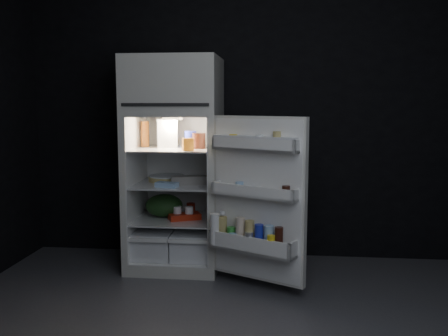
# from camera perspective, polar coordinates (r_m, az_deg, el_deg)

# --- Properties ---
(wall_back) EXTENTS (4.00, 0.00, 2.70)m
(wall_back) POSITION_cam_1_polar(r_m,az_deg,el_deg) (4.54, 2.71, 6.78)
(wall_back) COLOR black
(wall_back) RESTS_ON ground
(wall_front) EXTENTS (4.00, 0.00, 2.70)m
(wall_front) POSITION_cam_1_polar(r_m,az_deg,el_deg) (1.16, -7.39, 4.47)
(wall_front) COLOR black
(wall_front) RESTS_ON ground
(refrigerator) EXTENTS (0.76, 0.71, 1.78)m
(refrigerator) POSITION_cam_1_polar(r_m,az_deg,el_deg) (4.26, -5.57, 1.39)
(refrigerator) COLOR silver
(refrigerator) RESTS_ON ground
(fridge_door) EXTENTS (0.73, 0.50, 1.22)m
(fridge_door) POSITION_cam_1_polar(r_m,az_deg,el_deg) (3.68, 3.64, -3.94)
(fridge_door) COLOR silver
(fridge_door) RESTS_ON ground
(milk_jug) EXTENTS (0.19, 0.19, 0.24)m
(milk_jug) POSITION_cam_1_polar(r_m,az_deg,el_deg) (4.27, -6.45, 3.96)
(milk_jug) COLOR white
(milk_jug) RESTS_ON refrigerator
(mayo_jar) EXTENTS (0.11, 0.11, 0.14)m
(mayo_jar) POSITION_cam_1_polar(r_m,az_deg,el_deg) (4.23, -3.84, 3.28)
(mayo_jar) COLOR #1E2AA6
(mayo_jar) RESTS_ON refrigerator
(jam_jar) EXTENTS (0.13, 0.13, 0.13)m
(jam_jar) POSITION_cam_1_polar(r_m,az_deg,el_deg) (4.14, -2.88, 3.13)
(jam_jar) COLOR black
(jam_jar) RESTS_ON refrigerator
(amber_bottle) EXTENTS (0.09, 0.09, 0.22)m
(amber_bottle) POSITION_cam_1_polar(r_m,az_deg,el_deg) (4.36, -9.02, 3.85)
(amber_bottle) COLOR #C0611E
(amber_bottle) RESTS_ON refrigerator
(small_carton) EXTENTS (0.10, 0.09, 0.10)m
(small_carton) POSITION_cam_1_polar(r_m,az_deg,el_deg) (3.98, -4.14, 2.71)
(small_carton) COLOR orange
(small_carton) RESTS_ON refrigerator
(egg_carton) EXTENTS (0.32, 0.18, 0.07)m
(egg_carton) POSITION_cam_1_polar(r_m,az_deg,el_deg) (4.17, -4.01, -1.41)
(egg_carton) COLOR gray
(egg_carton) RESTS_ON refrigerator
(pie) EXTENTS (0.40, 0.40, 0.04)m
(pie) POSITION_cam_1_polar(r_m,az_deg,el_deg) (4.38, -6.54, -1.22)
(pie) COLOR tan
(pie) RESTS_ON refrigerator
(flat_package) EXTENTS (0.19, 0.13, 0.04)m
(flat_package) POSITION_cam_1_polar(r_m,az_deg,el_deg) (4.06, -6.55, -1.91)
(flat_package) COLOR #8EB4DB
(flat_package) RESTS_ON refrigerator
(wrapped_pkg) EXTENTS (0.12, 0.10, 0.05)m
(wrapped_pkg) POSITION_cam_1_polar(r_m,az_deg,el_deg) (4.31, -2.57, -1.26)
(wrapped_pkg) COLOR beige
(wrapped_pkg) RESTS_ON refrigerator
(produce_bag) EXTENTS (0.40, 0.37, 0.20)m
(produce_bag) POSITION_cam_1_polar(r_m,az_deg,el_deg) (4.34, -6.85, -4.28)
(produce_bag) COLOR #193815
(produce_bag) RESTS_ON refrigerator
(yogurt_tray) EXTENTS (0.30, 0.24, 0.05)m
(yogurt_tray) POSITION_cam_1_polar(r_m,az_deg,el_deg) (4.24, -4.54, -5.53)
(yogurt_tray) COLOR #AE240E
(yogurt_tray) RESTS_ON refrigerator
(small_can_red) EXTENTS (0.10, 0.10, 0.09)m
(small_can_red) POSITION_cam_1_polar(r_m,az_deg,el_deg) (4.47, -3.81, -4.59)
(small_can_red) COLOR #AE240E
(small_can_red) RESTS_ON refrigerator
(small_can_silver) EXTENTS (0.07, 0.07, 0.09)m
(small_can_silver) POSITION_cam_1_polar(r_m,az_deg,el_deg) (4.39, -1.70, -4.81)
(small_can_silver) COLOR white
(small_can_silver) RESTS_ON refrigerator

